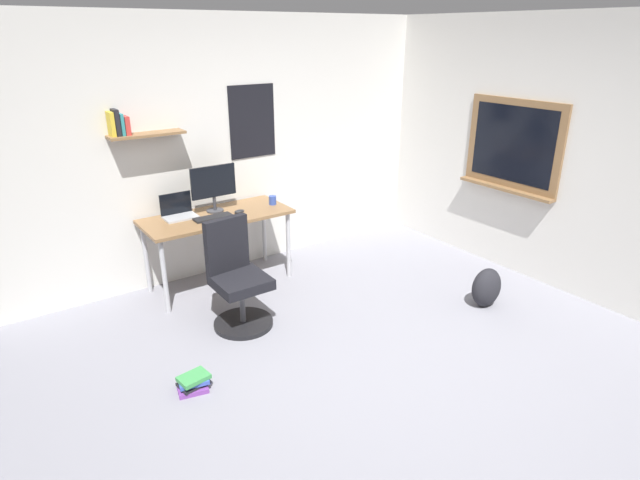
# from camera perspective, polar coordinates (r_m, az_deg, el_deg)

# --- Properties ---
(ground_plane) EXTENTS (5.20, 5.20, 0.00)m
(ground_plane) POSITION_cam_1_polar(r_m,az_deg,el_deg) (4.17, 6.25, -13.90)
(ground_plane) COLOR gray
(ground_plane) RESTS_ON ground
(wall_back) EXTENTS (5.00, 0.30, 2.60)m
(wall_back) POSITION_cam_1_polar(r_m,az_deg,el_deg) (5.56, -10.22, 9.84)
(wall_back) COLOR silver
(wall_back) RESTS_ON ground
(wall_right) EXTENTS (0.22, 5.00, 2.60)m
(wall_right) POSITION_cam_1_polar(r_m,az_deg,el_deg) (5.49, 26.52, 7.72)
(wall_right) COLOR silver
(wall_right) RESTS_ON ground
(desk) EXTENTS (1.44, 0.63, 0.75)m
(desk) POSITION_cam_1_polar(r_m,az_deg,el_deg) (5.25, -11.12, 1.92)
(desk) COLOR olive
(desk) RESTS_ON ground
(office_chair) EXTENTS (0.52, 0.52, 0.95)m
(office_chair) POSITION_cam_1_polar(r_m,az_deg,el_deg) (4.60, -9.00, -4.45)
(office_chair) COLOR black
(office_chair) RESTS_ON ground
(laptop) EXTENTS (0.31, 0.21, 0.23)m
(laptop) POSITION_cam_1_polar(r_m,az_deg,el_deg) (5.23, -15.12, 3.00)
(laptop) COLOR #ADAFB5
(laptop) RESTS_ON desk
(monitor_primary) EXTENTS (0.46, 0.17, 0.46)m
(monitor_primary) POSITION_cam_1_polar(r_m,az_deg,el_deg) (5.25, -11.51, 5.86)
(monitor_primary) COLOR #38383D
(monitor_primary) RESTS_ON desk
(keyboard) EXTENTS (0.37, 0.13, 0.02)m
(keyboard) POSITION_cam_1_polar(r_m,az_deg,el_deg) (5.13, -11.55, 2.42)
(keyboard) COLOR black
(keyboard) RESTS_ON desk
(computer_mouse) EXTENTS (0.10, 0.06, 0.03)m
(computer_mouse) POSITION_cam_1_polar(r_m,az_deg,el_deg) (5.24, -8.77, 3.09)
(computer_mouse) COLOR #262628
(computer_mouse) RESTS_ON desk
(coffee_mug) EXTENTS (0.08, 0.08, 0.09)m
(coffee_mug) POSITION_cam_1_polar(r_m,az_deg,el_deg) (5.45, -5.18, 4.34)
(coffee_mug) COLOR #334CA5
(coffee_mug) RESTS_ON desk
(backpack) EXTENTS (0.32, 0.22, 0.38)m
(backpack) POSITION_cam_1_polar(r_m,az_deg,el_deg) (5.16, 17.64, -4.94)
(backpack) COLOR #232328
(backpack) RESTS_ON ground
(book_stack_on_floor) EXTENTS (0.25, 0.21, 0.12)m
(book_stack_on_floor) POSITION_cam_1_polar(r_m,az_deg,el_deg) (4.02, -13.61, -14.84)
(book_stack_on_floor) COLOR #7A3D99
(book_stack_on_floor) RESTS_ON ground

